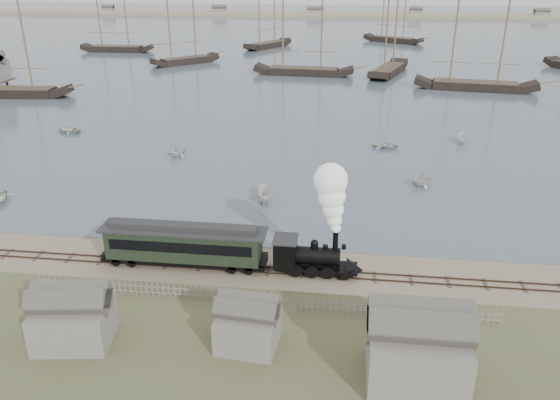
# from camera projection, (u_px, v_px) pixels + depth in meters

# --- Properties ---
(ground) EXTENTS (600.00, 600.00, 0.00)m
(ground) POSITION_uv_depth(u_px,v_px,m) (250.00, 258.00, 48.82)
(ground) COLOR gray
(ground) RESTS_ON ground
(harbor_water) EXTENTS (600.00, 336.00, 0.06)m
(harbor_water) POSITION_uv_depth(u_px,v_px,m) (328.00, 35.00, 203.69)
(harbor_water) COLOR #455763
(harbor_water) RESTS_ON ground
(rail_track) EXTENTS (120.00, 1.80, 0.16)m
(rail_track) POSITION_uv_depth(u_px,v_px,m) (246.00, 269.00, 46.98)
(rail_track) COLOR #3B2A20
(rail_track) RESTS_ON ground
(picket_fence_west) EXTENTS (19.00, 0.10, 1.20)m
(picket_fence_west) POSITION_uv_depth(u_px,v_px,m) (154.00, 296.00, 43.17)
(picket_fence_west) COLOR gray
(picket_fence_west) RESTS_ON ground
(picket_fence_east) EXTENTS (15.00, 0.10, 1.20)m
(picket_fence_east) POSITION_uv_depth(u_px,v_px,m) (398.00, 317.00, 40.58)
(picket_fence_east) COLOR gray
(picket_fence_east) RESTS_ON ground
(shed_left) EXTENTS (5.00, 4.00, 4.10)m
(shed_left) POSITION_uv_depth(u_px,v_px,m) (77.00, 340.00, 38.10)
(shed_left) COLOR gray
(shed_left) RESTS_ON ground
(shed_mid) EXTENTS (4.00, 3.50, 3.60)m
(shed_mid) POSITION_uv_depth(u_px,v_px,m) (248.00, 345.00, 37.66)
(shed_mid) COLOR gray
(shed_mid) RESTS_ON ground
(shed_right) EXTENTS (6.00, 5.00, 5.10)m
(shed_right) POSITION_uv_depth(u_px,v_px,m) (413.00, 378.00, 34.60)
(shed_right) COLOR gray
(shed_right) RESTS_ON ground
(far_spit) EXTENTS (500.00, 20.00, 1.80)m
(far_spit) POSITION_uv_depth(u_px,v_px,m) (335.00, 16.00, 276.59)
(far_spit) COLOR tan
(far_spit) RESTS_ON ground
(locomotive) EXTENTS (7.58, 2.83, 9.45)m
(locomotive) POSITION_uv_depth(u_px,v_px,m) (327.00, 228.00, 44.50)
(locomotive) COLOR black
(locomotive) RESTS_ON ground
(passenger_coach) EXTENTS (14.29, 2.75, 3.47)m
(passenger_coach) POSITION_uv_depth(u_px,v_px,m) (184.00, 243.00, 46.73)
(passenger_coach) COLOR black
(passenger_coach) RESTS_ON ground
(beached_dinghy) EXTENTS (3.58, 4.17, 0.73)m
(beached_dinghy) POSITION_uv_depth(u_px,v_px,m) (140.00, 241.00, 50.96)
(beached_dinghy) COLOR silver
(beached_dinghy) RESTS_ON ground
(rowboat_1) EXTENTS (3.70, 3.71, 1.48)m
(rowboat_1) POSITION_uv_depth(u_px,v_px,m) (177.00, 151.00, 74.30)
(rowboat_1) COLOR silver
(rowboat_1) RESTS_ON harbor_water
(rowboat_2) EXTENTS (3.90, 1.86, 1.45)m
(rowboat_2) POSITION_uv_depth(u_px,v_px,m) (264.00, 195.00, 60.26)
(rowboat_2) COLOR silver
(rowboat_2) RESTS_ON harbor_water
(rowboat_3) EXTENTS (3.17, 4.09, 0.78)m
(rowboat_3) POSITION_uv_depth(u_px,v_px,m) (386.00, 146.00, 77.65)
(rowboat_3) COLOR silver
(rowboat_3) RESTS_ON harbor_water
(rowboat_4) EXTENTS (3.85, 3.99, 1.61)m
(rowboat_4) POSITION_uv_depth(u_px,v_px,m) (422.00, 179.00, 64.33)
(rowboat_4) COLOR silver
(rowboat_4) RESTS_ON harbor_water
(rowboat_5) EXTENTS (3.65, 2.34, 1.32)m
(rowboat_5) POSITION_uv_depth(u_px,v_px,m) (462.00, 138.00, 80.07)
(rowboat_5) COLOR silver
(rowboat_5) RESTS_ON harbor_water
(rowboat_6) EXTENTS (4.30, 5.06, 0.89)m
(rowboat_6) POSITION_uv_depth(u_px,v_px,m) (68.00, 129.00, 85.13)
(rowboat_6) COLOR silver
(rowboat_6) RESTS_ON harbor_water
(schooner_0) EXTENTS (22.88, 7.17, 20.00)m
(schooner_0) POSITION_uv_depth(u_px,v_px,m) (5.00, 45.00, 104.40)
(schooner_0) COLOR black
(schooner_0) RESTS_ON harbor_water
(schooner_1) EXTENTS (16.42, 16.14, 20.00)m
(schooner_1) POSITION_uv_depth(u_px,v_px,m) (183.00, 24.00, 139.86)
(schooner_1) COLOR black
(schooner_1) RESTS_ON harbor_water
(schooner_2) EXTENTS (23.79, 6.95, 20.00)m
(schooner_2) POSITION_uv_depth(u_px,v_px,m) (304.00, 31.00, 125.65)
(schooner_2) COLOR black
(schooner_2) RESTS_ON harbor_water
(schooner_3) EXTENTS (11.58, 22.63, 20.00)m
(schooner_3) POSITION_uv_depth(u_px,v_px,m) (392.00, 31.00, 126.62)
(schooner_3) COLOR black
(schooner_3) RESTS_ON harbor_water
(schooner_4) EXTENTS (25.25, 9.02, 20.00)m
(schooner_4) POSITION_uv_depth(u_px,v_px,m) (481.00, 40.00, 110.24)
(schooner_4) COLOR black
(schooner_4) RESTS_ON harbor_water
(schooner_6) EXTENTS (21.61, 5.47, 20.00)m
(schooner_6) POSITION_uv_depth(u_px,v_px,m) (114.00, 17.00, 160.16)
(schooner_6) COLOR black
(schooner_6) RESTS_ON harbor_water
(schooner_7) EXTENTS (13.88, 19.27, 20.00)m
(schooner_7) POSITION_uv_depth(u_px,v_px,m) (268.00, 14.00, 167.81)
(schooner_7) COLOR black
(schooner_7) RESTS_ON harbor_water
(schooner_8) EXTENTS (20.13, 15.02, 20.00)m
(schooner_8) POSITION_uv_depth(u_px,v_px,m) (395.00, 11.00, 179.74)
(schooner_8) COLOR black
(schooner_8) RESTS_ON harbor_water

